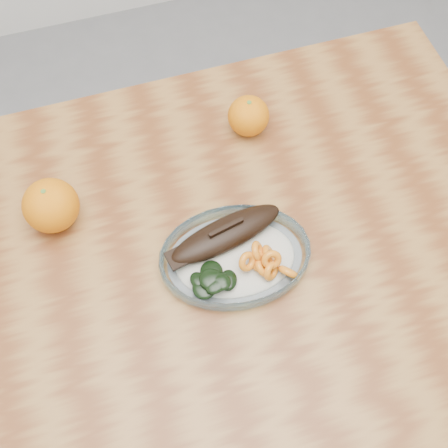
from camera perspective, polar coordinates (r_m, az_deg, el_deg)
The scene contains 5 objects.
ground at distance 1.63m, azimuth -1.91°, elevation -15.04°, with size 3.00×3.00×0.00m, color slate.
dining_table at distance 1.00m, azimuth -3.00°, elevation -6.41°, with size 1.20×0.80×0.75m.
plated_meal at distance 0.90m, azimuth 1.09°, elevation -3.22°, with size 0.49×0.49×0.08m.
orange_left at distance 0.95m, azimuth -17.17°, elevation 1.80°, with size 0.09×0.09×0.09m, color #DC6404.
orange_right at distance 1.03m, azimuth 2.50°, elevation 10.92°, with size 0.08×0.08×0.08m, color #DC6404.
Camera 1 is at (-0.06, -0.37, 1.58)m, focal length 45.00 mm.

